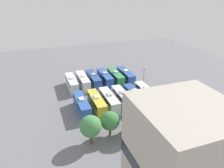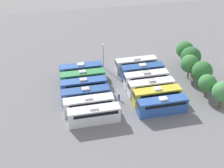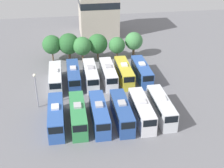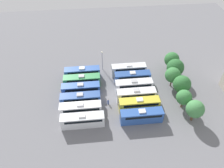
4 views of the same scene
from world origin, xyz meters
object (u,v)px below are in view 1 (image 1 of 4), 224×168
object	(u,v)px
bus_1	(116,77)
tree_5	(91,126)
tree_0	(178,109)
worker_person	(98,92)
light_pole	(144,73)
tree_2	(145,111)
bus_6	(146,93)
bus_5	(72,83)
bus_4	(83,81)
tree_1	(162,112)
bus_3	(94,79)
bus_0	(126,75)
bus_11	(82,105)
bus_8	(122,98)
depot_building	(179,167)
tree_4	(110,121)
bus_10	(97,103)
bus_2	(105,78)
bus_7	(135,96)
tree_3	(132,118)
bus_9	(109,100)

from	to	relation	value
bus_1	tree_5	size ratio (longest dim) A/B	1.67
tree_0	worker_person	bearing A→B (deg)	-59.15
light_pole	bus_1	bearing A→B (deg)	-42.68
tree_2	bus_6	bearing A→B (deg)	-119.57
bus_5	bus_4	bearing A→B (deg)	-172.69
bus_6	tree_1	distance (m)	13.46
bus_4	tree_0	xyz separation A→B (m)	(-14.86, 27.37, 2.23)
bus_3	bus_5	distance (m)	6.95
bus_0	bus_11	bearing A→B (deg)	38.30
bus_4	bus_8	bearing A→B (deg)	115.91
bus_4	worker_person	distance (m)	7.61
bus_0	tree_0	distance (m)	27.00
bus_1	bus_3	distance (m)	7.24
bus_8	depot_building	distance (m)	31.69
tree_4	bus_6	bearing A→B (deg)	-141.62
bus_8	tree_1	size ratio (longest dim) A/B	1.56
bus_0	bus_3	xyz separation A→B (m)	(10.77, -0.52, 0.00)
bus_6	bus_10	world-z (taller)	same
bus_4	light_pole	size ratio (longest dim) A/B	1.53
bus_11	depot_building	distance (m)	31.72
bus_1	bus_5	xyz separation A→B (m)	(14.16, 0.12, 0.00)
bus_2	bus_7	bearing A→B (deg)	103.17
bus_6	bus_10	size ratio (longest dim) A/B	1.00
bus_1	depot_building	world-z (taller)	depot_building
bus_7	depot_building	size ratio (longest dim) A/B	0.60
bus_0	bus_2	size ratio (longest dim) A/B	1.00
bus_4	bus_0	bearing A→B (deg)	178.12
bus_0	depot_building	world-z (taller)	depot_building
tree_2	tree_3	distance (m)	3.96
bus_6	worker_person	size ratio (longest dim) A/B	6.39
depot_building	bus_6	bearing A→B (deg)	-112.14
bus_2	tree_1	world-z (taller)	tree_1
bus_11	tree_4	bearing A→B (deg)	106.35
bus_3	bus_8	size ratio (longest dim) A/B	1.00
bus_5	worker_person	distance (m)	9.14
bus_2	bus_8	distance (m)	14.53
bus_7	tree_4	size ratio (longest dim) A/B	1.86
tree_0	tree_5	bearing A→B (deg)	-1.37
worker_person	tree_0	world-z (taller)	tree_0
bus_9	bus_1	bearing A→B (deg)	-116.77
bus_9	bus_11	distance (m)	7.11
bus_7	tree_3	size ratio (longest dim) A/B	1.65
bus_1	bus_4	xyz separation A→B (m)	(10.62, -0.33, 0.00)
bus_11	tree_1	distance (m)	19.41
bus_0	bus_9	distance (m)	17.71
bus_6	tree_0	distance (m)	13.26
tree_5	bus_7	bearing A→B (deg)	-141.62
light_pole	tree_1	size ratio (longest dim) A/B	1.01
bus_7	tree_3	distance (m)	13.78
bus_11	bus_8	bearing A→B (deg)	179.80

